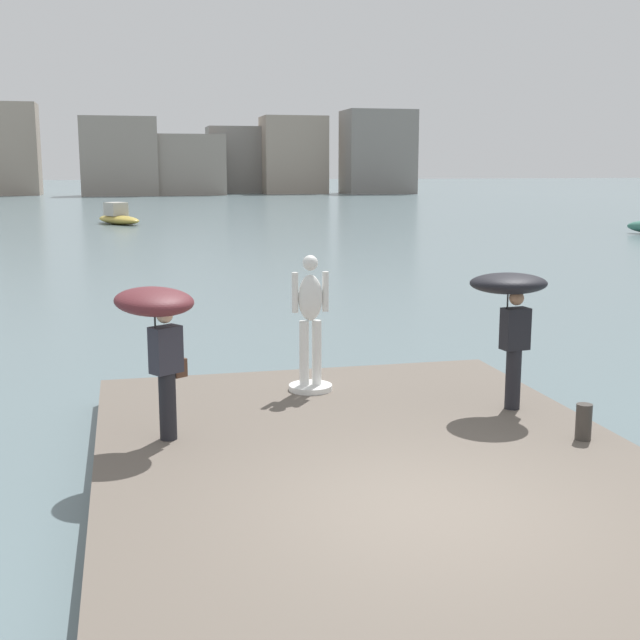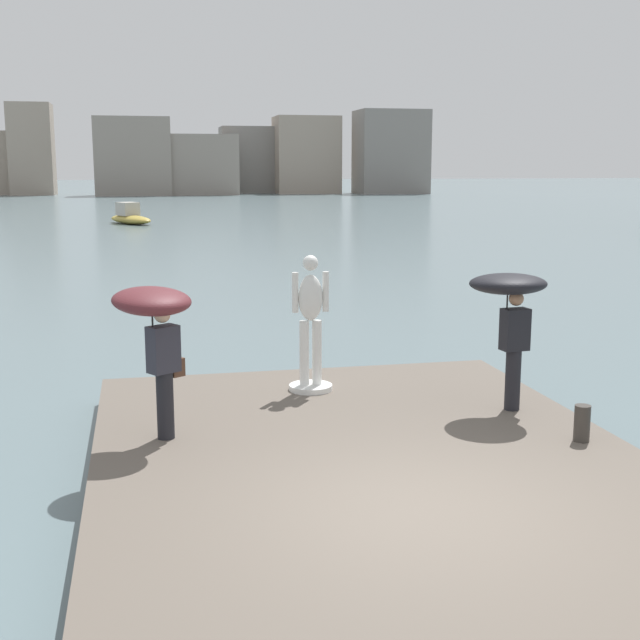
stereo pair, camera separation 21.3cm
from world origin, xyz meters
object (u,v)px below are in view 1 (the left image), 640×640
Objects in this scene: statue_white_figure at (310,328)px; onlooker_right at (510,298)px; mooring_bollard at (584,422)px; boat_mid at (118,217)px; onlooker_left at (158,320)px.

statue_white_figure is 3.09m from onlooker_right.
boat_mid is at bearing 96.92° from mooring_bollard.
onlooker_right is (4.93, 0.31, 0.05)m from onlooker_left.
onlooker_left is 1.01× the size of onlooker_right.
statue_white_figure reaches higher than boat_mid.
boat_mid reaches higher than mooring_bollard.
onlooker_left is 47.93m from boat_mid.
onlooker_right reaches higher than mooring_bollard.
boat_mid is at bearing 93.82° from statue_white_figure.
onlooker_right is at bearing -33.08° from statue_white_figure.
statue_white_figure reaches higher than onlooker_left.
mooring_bollard is (0.35, -1.53, -1.38)m from onlooker_right.
statue_white_figure is at bearing -86.18° from boat_mid.
mooring_bollard is at bearing -76.94° from onlooker_right.
onlooker_right is at bearing 3.58° from onlooker_left.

